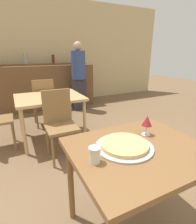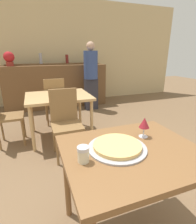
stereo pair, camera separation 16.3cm
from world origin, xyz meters
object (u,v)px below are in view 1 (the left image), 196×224
(chair_far_side_front, at_px, (60,120))
(chair_far_side_back, at_px, (44,100))
(person_standing, at_px, (79,75))
(pizza_tray, at_px, (124,145))
(wine_glass, at_px, (147,121))
(cheese_shaker, at_px, (95,155))

(chair_far_side_front, xyz_separation_m, chair_far_side_back, (-0.00, 1.20, 0.00))
(chair_far_side_back, xyz_separation_m, person_standing, (0.99, 0.70, 0.35))
(chair_far_side_front, xyz_separation_m, pizza_tray, (0.13, -1.32, 0.25))
(wine_glass, bearing_deg, chair_far_side_front, 108.04)
(pizza_tray, distance_m, cheese_shaker, 0.27)
(chair_far_side_back, distance_m, cheese_shaker, 2.61)
(chair_far_side_back, bearing_deg, wine_glass, 99.36)
(chair_far_side_front, xyz_separation_m, person_standing, (0.99, 1.90, 0.35))
(pizza_tray, relative_size, person_standing, 0.24)
(cheese_shaker, xyz_separation_m, wine_glass, (0.53, 0.16, 0.06))
(chair_far_side_front, relative_size, chair_far_side_back, 1.00)
(chair_far_side_front, bearing_deg, pizza_tray, -84.43)
(chair_far_side_front, relative_size, pizza_tray, 2.32)
(cheese_shaker, bearing_deg, wine_glass, 16.38)
(pizza_tray, bearing_deg, person_standing, 74.98)
(chair_far_side_front, relative_size, wine_glass, 5.90)
(pizza_tray, bearing_deg, chair_far_side_front, 95.57)
(cheese_shaker, bearing_deg, person_standing, 71.15)
(pizza_tray, xyz_separation_m, person_standing, (0.87, 3.22, 0.10))
(cheese_shaker, distance_m, wine_glass, 0.56)
(chair_far_side_front, xyz_separation_m, cheese_shaker, (-0.13, -1.39, 0.29))
(cheese_shaker, bearing_deg, chair_far_side_back, 87.15)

